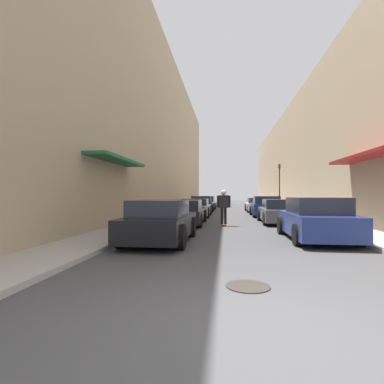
% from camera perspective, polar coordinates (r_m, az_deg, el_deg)
% --- Properties ---
extents(ground, '(111.28, 111.28, 0.00)m').
position_cam_1_polar(ground, '(23.47, 7.43, -4.10)').
color(ground, '#424244').
extents(curb_strip_left, '(1.80, 50.58, 0.12)m').
position_cam_1_polar(curb_strip_left, '(28.79, -1.46, -3.32)').
color(curb_strip_left, '#A3A099').
rests_on(curb_strip_left, ground).
extents(curb_strip_right, '(1.80, 50.58, 0.12)m').
position_cam_1_polar(curb_strip_right, '(28.90, 15.97, -3.29)').
color(curb_strip_right, '#A3A099').
rests_on(curb_strip_right, ground).
extents(building_row_left, '(4.90, 50.58, 14.34)m').
position_cam_1_polar(building_row_left, '(29.85, -7.07, 10.49)').
color(building_row_left, tan).
rests_on(building_row_left, ground).
extents(building_row_right, '(4.90, 50.58, 9.59)m').
position_cam_1_polar(building_row_right, '(29.66, 21.51, 5.95)').
color(building_row_right, tan).
rests_on(building_row_right, ground).
extents(parked_car_left_0, '(1.85, 4.11, 1.30)m').
position_cam_1_polar(parked_car_left_0, '(9.29, -5.97, -5.64)').
color(parked_car_left_0, black).
rests_on(parked_car_left_0, ground).
extents(parked_car_left_1, '(2.08, 4.72, 1.20)m').
position_cam_1_polar(parked_car_left_1, '(14.89, -1.64, -3.89)').
color(parked_car_left_1, '#232326').
rests_on(parked_car_left_1, ground).
extents(parked_car_left_2, '(1.96, 4.30, 1.20)m').
position_cam_1_polar(parked_car_left_2, '(20.02, 0.71, -3.01)').
color(parked_car_left_2, '#B7B7BC').
rests_on(parked_car_left_2, ground).
extents(parked_car_left_3, '(1.94, 4.14, 1.36)m').
position_cam_1_polar(parked_car_left_3, '(25.19, 1.84, -2.36)').
color(parked_car_left_3, navy).
rests_on(parked_car_left_3, ground).
extents(parked_car_left_4, '(2.03, 4.08, 1.32)m').
position_cam_1_polar(parked_car_left_4, '(30.47, 2.66, -2.09)').
color(parked_car_left_4, silver).
rests_on(parked_car_left_4, ground).
extents(parked_car_right_0, '(1.88, 4.18, 1.37)m').
position_cam_1_polar(parked_car_right_0, '(10.49, 22.39, -4.88)').
color(parked_car_right_0, navy).
rests_on(parked_car_right_0, ground).
extents(parked_car_right_1, '(2.02, 4.33, 1.23)m').
position_cam_1_polar(parked_car_right_1, '(15.99, 16.46, -3.60)').
color(parked_car_right_1, '#515459').
rests_on(parked_car_right_1, ground).
extents(parked_car_right_2, '(1.97, 4.12, 1.37)m').
position_cam_1_polar(parked_car_right_2, '(20.87, 13.89, -2.72)').
color(parked_car_right_2, navy).
rests_on(parked_car_right_2, ground).
extents(parked_car_right_3, '(2.07, 4.54, 1.20)m').
position_cam_1_polar(parked_car_right_3, '(26.48, 12.44, -2.42)').
color(parked_car_right_3, silver).
rests_on(parked_car_right_3, ground).
extents(skateboarder, '(0.65, 0.78, 1.69)m').
position_cam_1_polar(skateboarder, '(14.17, 6.05, -2.24)').
color(skateboarder, brown).
rests_on(skateboarder, ground).
extents(manhole_cover, '(0.70, 0.70, 0.02)m').
position_cam_1_polar(manhole_cover, '(5.04, 10.62, -17.23)').
color(manhole_cover, '#332D28').
rests_on(manhole_cover, ground).
extents(traffic_light, '(0.16, 0.22, 4.00)m').
position_cam_1_polar(traffic_light, '(26.83, 16.32, 1.82)').
color(traffic_light, '#2D2D2D').
rests_on(traffic_light, curb_strip_right).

